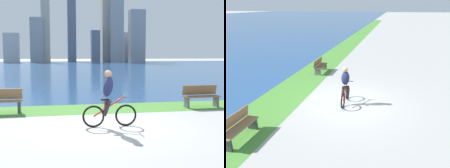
{
  "view_description": "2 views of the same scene",
  "coord_description": "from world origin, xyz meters",
  "views": [
    {
      "loc": [
        -1.62,
        -8.55,
        2.16
      ],
      "look_at": [
        0.17,
        0.98,
        1.21
      ],
      "focal_mm": 47.82,
      "sensor_mm": 36.0,
      "label": 1
    },
    {
      "loc": [
        -8.78,
        -1.75,
        4.16
      ],
      "look_at": [
        -0.37,
        0.39,
        1.01
      ],
      "focal_mm": 34.66,
      "sensor_mm": 36.0,
      "label": 2
    }
  ],
  "objects": [
    {
      "name": "city_skyline_far_shore",
      "position": [
        7.91,
        82.54,
        9.17
      ],
      "size": [
        52.93,
        11.71,
        23.91
      ],
      "color": "#8C939E",
      "rests_on": "ground"
    },
    {
      "name": "bench_far_along_path",
      "position": [
        4.25,
        2.78,
        0.45
      ],
      "size": [
        1.5,
        0.47,
        0.9
      ],
      "color": "brown",
      "rests_on": "ground"
    },
    {
      "name": "ground_plane",
      "position": [
        0.0,
        0.0,
        0.0
      ],
      "size": [
        300.0,
        300.0,
        0.0
      ],
      "primitive_type": "plane",
      "color": "#9E9E99"
    },
    {
      "name": "grass_strip_bayside",
      "position": [
        0.0,
        3.17,
        0.0
      ],
      "size": [
        120.0,
        2.22,
        0.01
      ],
      "primitive_type": "cube",
      "color": "#478433",
      "rests_on": "ground"
    },
    {
      "name": "bay_water_surface",
      "position": [
        0.0,
        47.66,
        0.0
      ],
      "size": [
        300.0,
        86.75,
        0.0
      ],
      "primitive_type": "cube",
      "color": "navy",
      "rests_on": "ground"
    },
    {
      "name": "bench_near_path",
      "position": [
        -3.65,
        2.92,
        0.45
      ],
      "size": [
        1.5,
        0.47,
        0.9
      ],
      "color": "olive",
      "rests_on": "ground"
    },
    {
      "name": "cyclist_lead",
      "position": [
        -0.1,
        0.12,
        0.84
      ],
      "size": [
        1.65,
        0.52,
        1.7
      ],
      "color": "black",
      "rests_on": "ground"
    }
  ]
}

